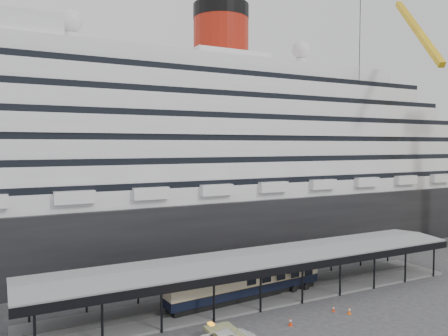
% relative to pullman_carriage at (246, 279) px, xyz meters
% --- Properties ---
extents(ground, '(200.00, 200.00, 0.00)m').
position_rel_pullman_carriage_xyz_m(ground, '(2.41, -5.00, -2.51)').
color(ground, '#343436').
rests_on(ground, ground).
extents(cruise_ship, '(130.00, 30.00, 43.90)m').
position_rel_pullman_carriage_xyz_m(cruise_ship, '(2.46, 27.00, 15.84)').
color(cruise_ship, black).
rests_on(cruise_ship, ground).
extents(platform_canopy, '(56.00, 9.18, 5.30)m').
position_rel_pullman_carriage_xyz_m(platform_canopy, '(2.41, -0.00, -0.15)').
color(platform_canopy, slate).
rests_on(platform_canopy, ground).
extents(pullman_carriage, '(21.08, 4.43, 20.55)m').
position_rel_pullman_carriage_xyz_m(pullman_carriage, '(0.00, 0.00, 0.00)').
color(pullman_carriage, black).
rests_on(pullman_carriage, ground).
extents(traffic_cone_left, '(0.51, 0.51, 0.83)m').
position_rel_pullman_carriage_xyz_m(traffic_cone_left, '(0.32, -8.60, -2.10)').
color(traffic_cone_left, red).
rests_on(traffic_cone_left, ground).
extents(traffic_cone_mid, '(0.55, 0.55, 0.82)m').
position_rel_pullman_carriage_xyz_m(traffic_cone_mid, '(7.89, -9.09, -2.10)').
color(traffic_cone_mid, '#F8600D').
rests_on(traffic_cone_mid, ground).
extents(traffic_cone_right, '(0.37, 0.37, 0.66)m').
position_rel_pullman_carriage_xyz_m(traffic_cone_right, '(6.86, -7.71, -2.18)').
color(traffic_cone_right, '#D93F0C').
rests_on(traffic_cone_right, ground).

